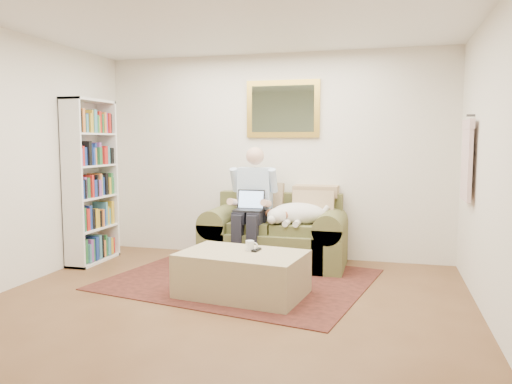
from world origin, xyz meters
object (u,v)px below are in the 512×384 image
at_px(ottoman, 242,274).
at_px(bookshelf, 91,182).
at_px(sleeping_dog, 299,214).
at_px(sofa, 275,241).
at_px(seated_man, 251,207).
at_px(laptop, 250,205).
at_px(coffee_mug, 250,246).

height_order(ottoman, bookshelf, bookshelf).
xyz_separation_m(sleeping_dog, bookshelf, (-2.53, -0.35, 0.35)).
bearing_deg(sofa, bookshelf, -168.86).
bearing_deg(sleeping_dog, bookshelf, -172.07).
distance_m(seated_man, laptop, 0.07).
bearing_deg(bookshelf, sleeping_dog, 7.93).
bearing_deg(laptop, sofa, 41.02).
distance_m(sofa, laptop, 0.57).
bearing_deg(laptop, coffee_mug, -74.37).
bearing_deg(laptop, seated_man, 90.00).
height_order(ottoman, coffee_mug, coffee_mug).
relative_size(laptop, sleeping_dog, 0.47).
relative_size(sofa, laptop, 5.15).
bearing_deg(sleeping_dog, ottoman, -105.62).
relative_size(laptop, bookshelf, 0.16).
bearing_deg(bookshelf, sofa, 11.14).
height_order(laptop, coffee_mug, laptop).
xyz_separation_m(laptop, sleeping_dog, (0.56, 0.14, -0.10)).
bearing_deg(ottoman, sleeping_dog, 74.38).
distance_m(seated_man, sleeping_dog, 0.57).
distance_m(laptop, ottoman, 1.21).
relative_size(seated_man, coffee_mug, 14.25).
height_order(sleeping_dog, coffee_mug, sleeping_dog).
height_order(sofa, laptop, laptop).
relative_size(sofa, sleeping_dog, 2.43).
xyz_separation_m(sofa, laptop, (-0.25, -0.22, 0.45)).
height_order(seated_man, sleeping_dog, seated_man).
xyz_separation_m(sofa, bookshelf, (-2.22, -0.44, 0.71)).
bearing_deg(seated_man, laptop, -90.00).
relative_size(sofa, coffee_mug, 16.94).
relative_size(laptop, coffee_mug, 3.29).
xyz_separation_m(seated_man, coffee_mug, (0.27, -1.04, -0.24)).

